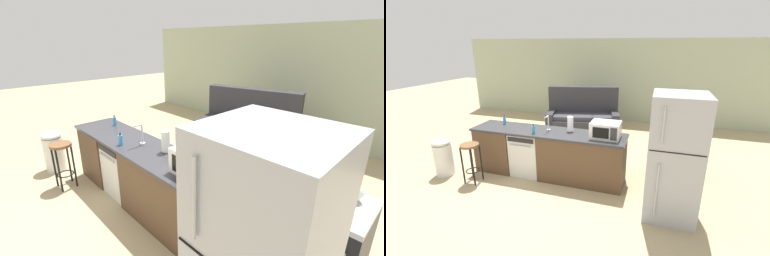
# 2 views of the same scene
# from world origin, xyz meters

# --- Properties ---
(ground_plane) EXTENTS (24.00, 24.00, 0.00)m
(ground_plane) POSITION_xyz_m (0.00, 0.00, 0.00)
(ground_plane) COLOR tan
(wall_back) EXTENTS (10.00, 0.06, 2.60)m
(wall_back) POSITION_xyz_m (0.30, 4.20, 1.30)
(wall_back) COLOR #A8B293
(wall_back) RESTS_ON ground_plane
(kitchen_counter) EXTENTS (2.94, 0.66, 0.90)m
(kitchen_counter) POSITION_xyz_m (0.24, 0.00, 0.42)
(kitchen_counter) COLOR brown
(kitchen_counter) RESTS_ON ground_plane
(dishwasher) EXTENTS (0.58, 0.61, 0.84)m
(dishwasher) POSITION_xyz_m (-0.25, -0.00, 0.42)
(dishwasher) COLOR silver
(dishwasher) RESTS_ON ground_plane
(stove_range) EXTENTS (0.76, 0.68, 0.90)m
(stove_range) POSITION_xyz_m (2.35, 0.55, 0.45)
(stove_range) COLOR black
(stove_range) RESTS_ON ground_plane
(microwave) EXTENTS (0.50, 0.37, 0.28)m
(microwave) POSITION_xyz_m (1.25, -0.00, 1.04)
(microwave) COLOR white
(microwave) RESTS_ON kitchen_counter
(sink_faucet) EXTENTS (0.07, 0.18, 0.30)m
(sink_faucet) POSITION_xyz_m (0.17, 0.02, 1.03)
(sink_faucet) COLOR silver
(sink_faucet) RESTS_ON kitchen_counter
(paper_towel_roll) EXTENTS (0.14, 0.14, 0.28)m
(paper_towel_roll) POSITION_xyz_m (0.57, 0.12, 1.04)
(paper_towel_roll) COLOR #4C4C51
(paper_towel_roll) RESTS_ON kitchen_counter
(soap_bottle) EXTENTS (0.06, 0.06, 0.18)m
(soap_bottle) POSITION_xyz_m (-0.03, -0.18, 0.97)
(soap_bottle) COLOR #338CCC
(soap_bottle) RESTS_ON kitchen_counter
(dish_soap_bottle) EXTENTS (0.06, 0.06, 0.18)m
(dish_soap_bottle) POSITION_xyz_m (-0.85, 0.16, 0.97)
(dish_soap_bottle) COLOR #338CCC
(dish_soap_bottle) RESTS_ON kitchen_counter
(kettle) EXTENTS (0.21, 0.17, 0.19)m
(kettle) POSITION_xyz_m (2.52, 0.68, 0.99)
(kettle) COLOR silver
(kettle) RESTS_ON stove_range
(bar_stool) EXTENTS (0.32, 0.32, 0.74)m
(bar_stool) POSITION_xyz_m (-1.07, -0.66, 0.54)
(bar_stool) COLOR brown
(bar_stool) RESTS_ON ground_plane
(trash_bin) EXTENTS (0.35, 0.35, 0.74)m
(trash_bin) POSITION_xyz_m (-1.79, -0.59, 0.38)
(trash_bin) COLOR white
(trash_bin) RESTS_ON ground_plane
(couch) EXTENTS (2.16, 1.36, 1.27)m
(couch) POSITION_xyz_m (0.02, 2.74, 0.39)
(couch) COLOR #2D2D33
(couch) RESTS_ON ground_plane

